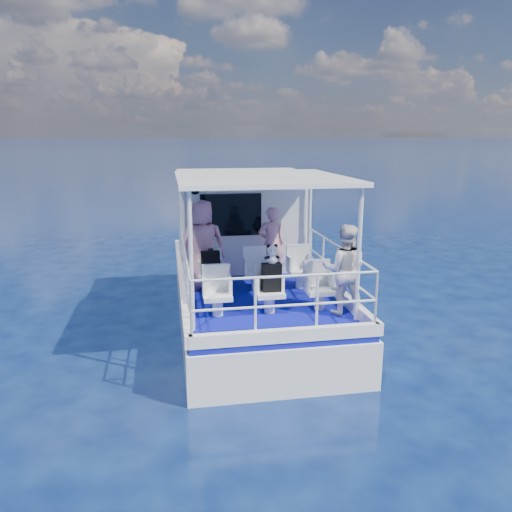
{
  "coord_description": "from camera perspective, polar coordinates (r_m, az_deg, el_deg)",
  "views": [
    {
      "loc": [
        -1.66,
        -9.13,
        3.89
      ],
      "look_at": [
        -0.11,
        -0.4,
        1.74
      ],
      "focal_mm": 35.0,
      "sensor_mm": 36.0,
      "label": 1
    }
  ],
  "objects": [
    {
      "name": "ground",
      "position": [
        10.06,
        0.23,
        -9.13
      ],
      "size": [
        2000.0,
        2000.0,
        0.0
      ],
      "primitive_type": "plane",
      "color": "#08143C",
      "rests_on": "ground"
    },
    {
      "name": "seat_stbd_aft",
      "position": [
        8.88,
        7.25,
        -4.88
      ],
      "size": [
        0.48,
        0.46,
        0.38
      ],
      "primitive_type": "cube",
      "color": "white",
      "rests_on": "deck"
    },
    {
      "name": "cabin",
      "position": [
        11.71,
        -1.78,
        4.31
      ],
      "size": [
        2.85,
        2.0,
        2.2
      ],
      "primitive_type": "cube",
      "color": "white",
      "rests_on": "deck"
    },
    {
      "name": "backpack_port",
      "position": [
        9.58,
        -5.23,
        -0.83
      ],
      "size": [
        0.35,
        0.2,
        0.46
      ],
      "primitive_type": "cube",
      "color": "black",
      "rests_on": "seat_port_fwd"
    },
    {
      "name": "hull",
      "position": [
        10.98,
        -0.71,
        -7.15
      ],
      "size": [
        3.0,
        7.0,
        1.6
      ],
      "primitive_type": "cube",
      "color": "white",
      "rests_on": "ground"
    },
    {
      "name": "passenger_stbd_aft",
      "position": [
        8.57,
        10.09,
        -1.56
      ],
      "size": [
        0.9,
        0.78,
        1.56
      ],
      "primitive_type": "imported",
      "rotation": [
        0.0,
        0.0,
        2.85
      ],
      "color": "white",
      "rests_on": "deck"
    },
    {
      "name": "deck",
      "position": [
        10.71,
        -0.72,
        -2.89
      ],
      "size": [
        2.9,
        6.9,
        0.1
      ],
      "primitive_type": "cube",
      "color": "#090C85",
      "rests_on": "hull"
    },
    {
      "name": "backpack_center",
      "position": [
        8.55,
        1.79,
        -2.45
      ],
      "size": [
        0.33,
        0.18,
        0.49
      ],
      "primitive_type": "cube",
      "color": "black",
      "rests_on": "seat_center_aft"
    },
    {
      "name": "railings",
      "position": [
        9.07,
        0.88,
        -2.33
      ],
      "size": [
        2.84,
        3.59,
        1.0
      ],
      "primitive_type": null,
      "color": "white",
      "rests_on": "deck"
    },
    {
      "name": "seat_port_aft",
      "position": [
        8.54,
        -4.42,
        -5.57
      ],
      "size": [
        0.48,
        0.46,
        0.38
      ],
      "primitive_type": "cube",
      "color": "white",
      "rests_on": "deck"
    },
    {
      "name": "panda",
      "position": [
        8.43,
        1.86,
        0.22
      ],
      "size": [
        0.22,
        0.18,
        0.34
      ],
      "primitive_type": null,
      "color": "white",
      "rests_on": "backpack_center"
    },
    {
      "name": "seat_port_fwd",
      "position": [
        9.77,
        -5.18,
        -3.1
      ],
      "size": [
        0.48,
        0.46,
        0.38
      ],
      "primitive_type": "cube",
      "color": "white",
      "rests_on": "deck"
    },
    {
      "name": "passenger_stbd_fwd",
      "position": [
        10.49,
        1.76,
        1.43
      ],
      "size": [
        0.58,
        0.39,
        1.56
      ],
      "primitive_type": "imported",
      "rotation": [
        0.0,
        0.0,
        3.18
      ],
      "color": "pink",
      "rests_on": "deck"
    },
    {
      "name": "passenger_port_fwd",
      "position": [
        9.86,
        -6.06,
        1.25
      ],
      "size": [
        0.68,
        0.49,
        1.79
      ],
      "primitive_type": "imported",
      "rotation": [
        0.0,
        0.0,
        3.12
      ],
      "color": "#C8818F",
      "rests_on": "deck"
    },
    {
      "name": "seat_stbd_fwd",
      "position": [
        10.07,
        5.08,
        -2.59
      ],
      "size": [
        0.48,
        0.46,
        0.38
      ],
      "primitive_type": "cube",
      "color": "white",
      "rests_on": "deck"
    },
    {
      "name": "compact_camera",
      "position": [
        9.52,
        -5.22,
        0.68
      ],
      "size": [
        0.1,
        0.06,
        0.06
      ],
      "primitive_type": "cube",
      "color": "black",
      "rests_on": "backpack_port"
    },
    {
      "name": "canopy_posts",
      "position": [
        9.23,
        0.52,
        1.79
      ],
      "size": [
        2.77,
        2.97,
        2.2
      ],
      "color": "white",
      "rests_on": "deck"
    },
    {
      "name": "canopy",
      "position": [
        9.12,
        0.47,
        8.89
      ],
      "size": [
        3.0,
        3.2,
        0.08
      ],
      "primitive_type": "cube",
      "color": "white",
      "rests_on": "cabin"
    },
    {
      "name": "seat_center_aft",
      "position": [
        8.67,
        1.54,
        -5.24
      ],
      "size": [
        0.48,
        0.46,
        0.38
      ],
      "primitive_type": "cube",
      "color": "white",
      "rests_on": "deck"
    },
    {
      "name": "seat_center_fwd",
      "position": [
        9.88,
        0.03,
        -2.85
      ],
      "size": [
        0.48,
        0.46,
        0.38
      ],
      "primitive_type": "cube",
      "color": "white",
      "rests_on": "deck"
    }
  ]
}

